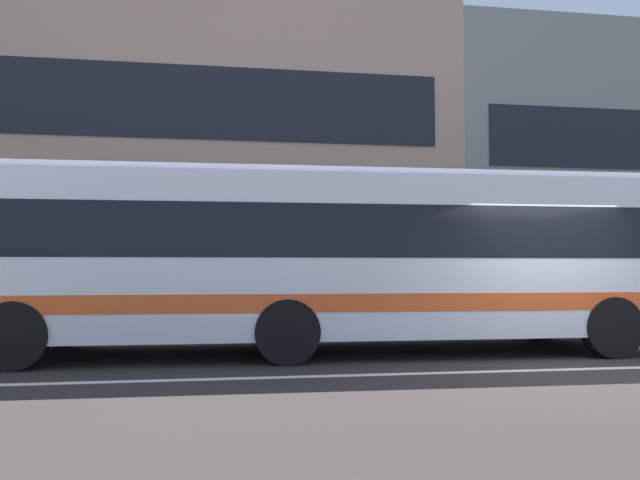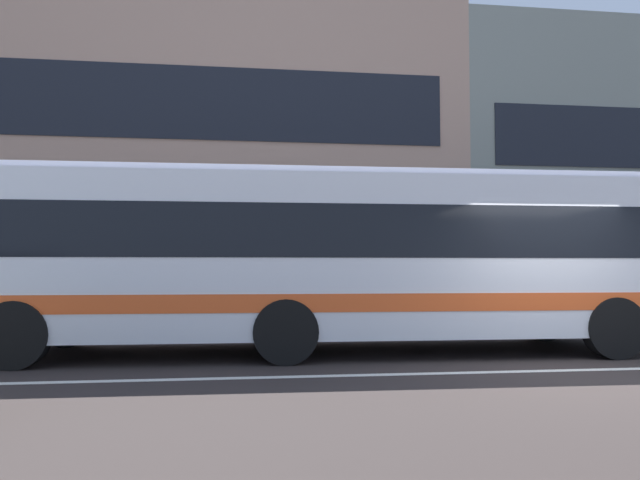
# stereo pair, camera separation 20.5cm
# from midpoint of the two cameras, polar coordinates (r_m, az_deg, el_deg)

# --- Properties ---
(ground_plane) EXTENTS (160.00, 160.00, 0.00)m
(ground_plane) POSITION_cam_midpoint_polar(r_m,az_deg,el_deg) (9.33, 23.61, -11.64)
(ground_plane) COLOR #312927
(lane_centre_line) EXTENTS (60.00, 0.16, 0.01)m
(lane_centre_line) POSITION_cam_midpoint_polar(r_m,az_deg,el_deg) (9.33, 23.60, -11.62)
(lane_centre_line) COLOR silver
(lane_centre_line) RESTS_ON ground_plane
(apartment_block_left) EXTENTS (24.03, 9.00, 10.72)m
(apartment_block_left) POSITION_cam_midpoint_polar(r_m,az_deg,el_deg) (22.10, -21.98, 7.56)
(apartment_block_left) COLOR tan
(apartment_block_left) RESTS_ON ground_plane
(transit_bus) EXTENTS (11.34, 2.82, 3.09)m
(transit_bus) POSITION_cam_midpoint_polar(r_m,az_deg,el_deg) (10.09, -0.33, -1.47)
(transit_bus) COLOR silver
(transit_bus) RESTS_ON ground_plane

